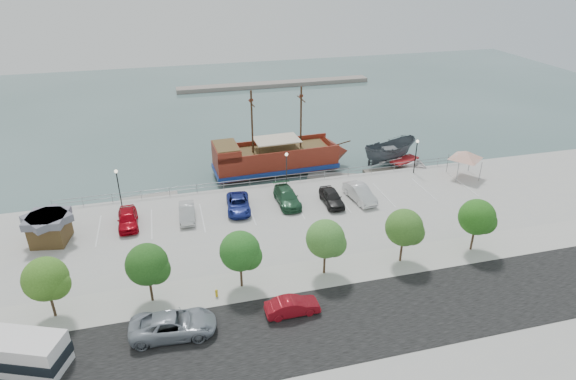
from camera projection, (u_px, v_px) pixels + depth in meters
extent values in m
plane|color=#3E5C59|center=(302.00, 223.00, 49.80)|extent=(160.00, 160.00, 0.00)
cube|color=#A7A7A5|center=(391.00, 376.00, 31.45)|extent=(100.00, 58.00, 1.20)
cube|color=black|center=(363.00, 318.00, 35.51)|extent=(100.00, 8.00, 0.04)
cube|color=#ADABA4|center=(335.00, 271.00, 40.69)|extent=(100.00, 4.00, 0.05)
cylinder|color=gray|center=(284.00, 175.00, 55.67)|extent=(50.00, 0.06, 0.06)
cylinder|color=gray|center=(284.00, 179.00, 55.85)|extent=(50.00, 0.06, 0.06)
cube|color=gray|center=(275.00, 84.00, 99.44)|extent=(40.00, 3.00, 0.80)
cube|color=maroon|center=(275.00, 160.00, 60.27)|extent=(15.38, 5.49, 2.46)
cube|color=navy|center=(276.00, 165.00, 60.63)|extent=(15.68, 5.79, 0.57)
cone|color=maroon|center=(337.00, 152.00, 62.51)|extent=(3.26, 4.69, 4.55)
cube|color=maroon|center=(226.00, 151.00, 57.76)|extent=(3.08, 4.87, 1.33)
cube|color=brown|center=(226.00, 145.00, 57.44)|extent=(2.87, 4.49, 0.11)
cube|color=brown|center=(279.00, 150.00, 59.82)|extent=(12.51, 4.78, 0.14)
cube|color=maroon|center=(270.00, 142.00, 61.51)|extent=(15.15, 0.95, 0.66)
cube|color=maroon|center=(281.00, 155.00, 57.63)|extent=(15.15, 0.95, 0.66)
cylinder|color=#382111|center=(301.00, 118.00, 58.86)|extent=(0.24, 0.24, 7.77)
cylinder|color=#382111|center=(252.00, 123.00, 57.21)|extent=(0.24, 0.24, 7.77)
cylinder|color=#382111|center=(301.00, 99.00, 57.80)|extent=(0.27, 2.85, 0.13)
cylinder|color=#382111|center=(251.00, 103.00, 56.15)|extent=(0.27, 2.85, 0.13)
cube|color=beige|center=(277.00, 139.00, 59.13)|extent=(5.67, 3.87, 0.11)
cylinder|color=#382111|center=(342.00, 143.00, 62.18)|extent=(2.36, 0.27, 0.56)
imported|color=#454C53|center=(389.00, 153.00, 62.87)|extent=(8.33, 4.69, 3.04)
imported|color=white|center=(404.00, 163.00, 62.09)|extent=(7.18, 8.07, 1.38)
cube|color=gray|center=(149.00, 199.00, 54.22)|extent=(6.46, 2.28, 0.36)
cube|color=gray|center=(337.00, 177.00, 59.28)|extent=(7.45, 4.73, 0.41)
cube|color=#6B6358|center=(393.00, 171.00, 60.96)|extent=(7.37, 2.11, 0.42)
cube|color=#513B1E|center=(50.00, 231.00, 44.36)|extent=(3.46, 3.46, 2.19)
cube|color=slate|center=(47.00, 219.00, 43.76)|extent=(3.92, 3.92, 0.70)
cylinder|color=slate|center=(448.00, 163.00, 58.26)|extent=(0.09, 0.09, 2.37)
cylinder|color=slate|center=(470.00, 162.00, 58.54)|extent=(0.09, 0.09, 2.37)
cylinder|color=slate|center=(457.00, 173.00, 55.77)|extent=(0.09, 0.09, 2.37)
cylinder|color=slate|center=(480.00, 172.00, 56.06)|extent=(0.09, 0.09, 2.37)
pyramid|color=silver|center=(467.00, 151.00, 56.22)|extent=(5.11, 5.11, 0.97)
imported|color=#8B949F|center=(173.00, 325.00, 33.70)|extent=(6.20, 3.20, 1.67)
imported|color=maroon|center=(292.00, 306.00, 35.69)|extent=(4.10, 1.46, 1.35)
cube|color=white|center=(11.00, 352.00, 30.90)|extent=(7.31, 4.83, 2.48)
cube|color=black|center=(12.00, 353.00, 30.97)|extent=(7.44, 4.96, 0.79)
cylinder|color=gold|center=(217.00, 294.00, 37.60)|extent=(0.21, 0.21, 0.54)
sphere|color=gold|center=(216.00, 291.00, 37.47)|extent=(0.23, 0.23, 0.23)
cylinder|color=black|center=(119.00, 190.00, 50.01)|extent=(0.12, 0.12, 4.00)
sphere|color=#FFF2CC|center=(116.00, 171.00, 49.07)|extent=(0.36, 0.36, 0.36)
cylinder|color=black|center=(286.00, 172.00, 54.07)|extent=(0.12, 0.12, 4.00)
sphere|color=#FFF2CC|center=(286.00, 154.00, 53.13)|extent=(0.36, 0.36, 0.36)
cylinder|color=black|center=(415.00, 158.00, 57.69)|extent=(0.12, 0.12, 4.00)
sphere|color=#FFF2CC|center=(418.00, 141.00, 56.74)|extent=(0.36, 0.36, 0.36)
cylinder|color=#473321|center=(53.00, 304.00, 35.24)|extent=(0.20, 0.20, 2.20)
sphere|color=#39661D|center=(45.00, 279.00, 34.21)|extent=(3.20, 3.20, 3.20)
sphere|color=#39661D|center=(55.00, 285.00, 34.26)|extent=(2.20, 2.20, 2.20)
cylinder|color=#473321|center=(151.00, 289.00, 36.82)|extent=(0.20, 0.20, 2.20)
sphere|color=#1F4A17|center=(147.00, 264.00, 35.79)|extent=(3.20, 3.20, 3.20)
sphere|color=#1F4A17|center=(156.00, 270.00, 35.84)|extent=(2.20, 2.20, 2.20)
cylinder|color=#473321|center=(241.00, 275.00, 38.40)|extent=(0.20, 0.20, 2.20)
sphere|color=#225A1C|center=(240.00, 251.00, 37.37)|extent=(3.20, 3.20, 3.20)
sphere|color=#225A1C|center=(248.00, 256.00, 37.42)|extent=(2.20, 2.20, 2.20)
cylinder|color=#473321|center=(324.00, 262.00, 39.98)|extent=(0.20, 0.20, 2.20)
sphere|color=#3B702A|center=(325.00, 239.00, 38.95)|extent=(3.20, 3.20, 3.20)
sphere|color=#3B702A|center=(333.00, 244.00, 39.00)|extent=(2.20, 2.20, 2.20)
cylinder|color=#473321|center=(401.00, 250.00, 41.56)|extent=(0.20, 0.20, 2.20)
sphere|color=#356221|center=(404.00, 227.00, 40.53)|extent=(3.20, 3.20, 3.20)
sphere|color=#356221|center=(412.00, 232.00, 40.59)|extent=(2.20, 2.20, 2.20)
cylinder|color=#473321|center=(472.00, 239.00, 43.14)|extent=(0.20, 0.20, 2.20)
sphere|color=#245B18|center=(477.00, 217.00, 42.11)|extent=(3.20, 3.20, 3.20)
sphere|color=#245B18|center=(484.00, 222.00, 42.17)|extent=(2.20, 2.20, 2.20)
imported|color=#A80310|center=(128.00, 219.00, 47.04)|extent=(2.12, 4.79, 1.60)
imported|color=silver|center=(187.00, 212.00, 48.32)|extent=(1.72, 4.39, 1.42)
imported|color=navy|center=(238.00, 204.00, 49.93)|extent=(2.83, 5.28, 1.41)
imported|color=#245234|center=(287.00, 197.00, 51.20)|extent=(2.22, 5.34, 1.54)
imported|color=black|center=(332.00, 197.00, 51.14)|extent=(1.89, 4.58, 1.55)
imported|color=silver|center=(360.00, 193.00, 51.92)|extent=(2.37, 5.18, 1.65)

